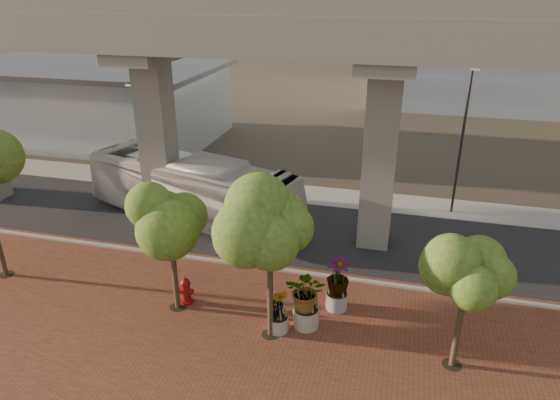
# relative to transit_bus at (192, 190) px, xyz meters

# --- Properties ---
(ground) EXTENTS (160.00, 160.00, 0.00)m
(ground) POSITION_rel_transit_bus_xyz_m (4.32, -2.28, -1.87)
(ground) COLOR #393429
(ground) RESTS_ON ground
(brick_plaza) EXTENTS (70.00, 13.00, 0.06)m
(brick_plaza) POSITION_rel_transit_bus_xyz_m (4.32, -10.28, -1.84)
(brick_plaza) COLOR brown
(brick_plaza) RESTS_ON ground
(asphalt_road) EXTENTS (90.00, 8.00, 0.04)m
(asphalt_road) POSITION_rel_transit_bus_xyz_m (4.32, -0.28, -1.85)
(asphalt_road) COLOR black
(asphalt_road) RESTS_ON ground
(curb_strip) EXTENTS (70.00, 0.25, 0.16)m
(curb_strip) POSITION_rel_transit_bus_xyz_m (4.32, -4.28, -1.79)
(curb_strip) COLOR #9E9D93
(curb_strip) RESTS_ON ground
(far_sidewalk) EXTENTS (90.00, 3.00, 0.06)m
(far_sidewalk) POSITION_rel_transit_bus_xyz_m (4.32, 5.22, -1.84)
(far_sidewalk) COLOR #9E9D93
(far_sidewalk) RESTS_ON ground
(transit_viaduct) EXTENTS (72.00, 5.60, 12.40)m
(transit_viaduct) POSITION_rel_transit_bus_xyz_m (4.32, -0.28, 5.42)
(transit_viaduct) COLOR gray
(transit_viaduct) RESTS_ON ground
(station_pavilion) EXTENTS (23.00, 13.00, 6.30)m
(station_pavilion) POSITION_rel_transit_bus_xyz_m (-15.68, 13.72, 1.35)
(station_pavilion) COLOR #AFC1C8
(station_pavilion) RESTS_ON ground
(transit_bus) EXTENTS (13.75, 6.86, 3.74)m
(transit_bus) POSITION_rel_transit_bus_xyz_m (0.00, 0.00, 0.00)
(transit_bus) COLOR silver
(transit_bus) RESTS_ON ground
(fire_hydrant) EXTENTS (0.61, 0.55, 1.23)m
(fire_hydrant) POSITION_rel_transit_bus_xyz_m (3.05, -7.78, -1.22)
(fire_hydrant) COLOR maroon
(fire_hydrant) RESTS_ON ground
(planter_front) EXTENTS (2.27, 2.27, 2.50)m
(planter_front) POSITION_rel_transit_bus_xyz_m (8.32, -8.05, -0.29)
(planter_front) COLOR #AAA39A
(planter_front) RESTS_ON ground
(planter_right) EXTENTS (2.23, 2.23, 2.39)m
(planter_right) POSITION_rel_transit_bus_xyz_m (9.32, -6.56, -0.36)
(planter_right) COLOR gray
(planter_right) RESTS_ON ground
(planter_left) EXTENTS (1.79, 1.79, 1.97)m
(planter_left) POSITION_rel_transit_bus_xyz_m (7.32, -8.62, -0.61)
(planter_left) COLOR #9D968D
(planter_left) RESTS_ON ground
(street_tree_near_west) EXTENTS (3.60, 3.60, 6.04)m
(street_tree_near_west) POSITION_rel_transit_bus_xyz_m (2.82, -8.20, 2.57)
(street_tree_near_west) COLOR #493B29
(street_tree_near_west) RESTS_ON ground
(street_tree_near_east) EXTENTS (3.88, 3.88, 6.79)m
(street_tree_near_east) POSITION_rel_transit_bus_xyz_m (7.10, -8.93, 3.20)
(street_tree_near_east) COLOR #493B29
(street_tree_near_east) RESTS_ON ground
(street_tree_far_east) EXTENTS (3.28, 3.28, 5.48)m
(street_tree_far_east) POSITION_rel_transit_bus_xyz_m (13.86, -8.93, 2.16)
(street_tree_far_east) COLOR #493B29
(street_tree_far_east) RESTS_ON ground
(streetlamp_west) EXTENTS (0.36, 1.05, 7.25)m
(streetlamp_west) POSITION_rel_transit_bus_xyz_m (-4.66, 3.12, 2.37)
(streetlamp_west) COLOR #2C2C31
(streetlamp_west) RESTS_ON ground
(streetlamp_east) EXTENTS (0.43, 1.27, 8.77)m
(streetlamp_east) POSITION_rel_transit_bus_xyz_m (14.54, 4.67, 3.25)
(streetlamp_east) COLOR #2A2B2F
(streetlamp_east) RESTS_ON ground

